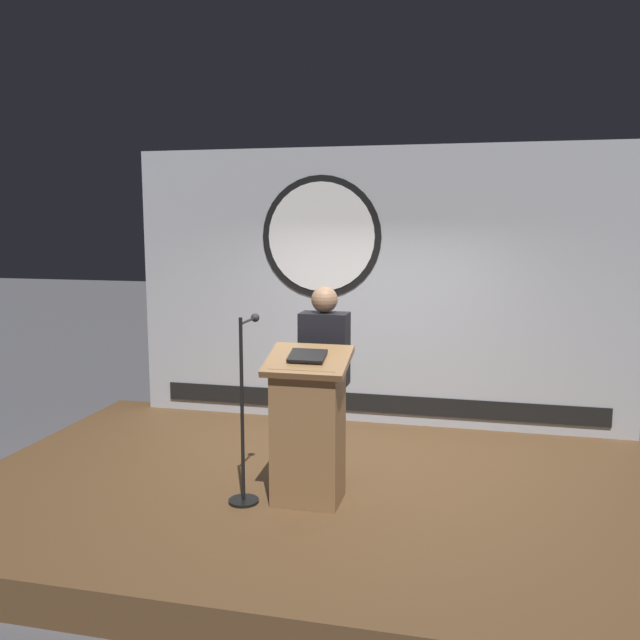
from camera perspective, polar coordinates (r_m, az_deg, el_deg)
name	(u,v)px	position (r m, az deg, el deg)	size (l,w,h in m)	color
ground_plane	(342,517)	(6.04, 1.81, -16.13)	(40.00, 40.00, 0.00)	#4C4C51
stage_platform	(342,500)	(5.98, 1.81, -14.82)	(6.40, 4.00, 0.30)	brown
banner_display	(375,287)	(7.36, 4.64, 2.73)	(5.38, 0.12, 2.97)	#B2B7C1
podium	(308,429)	(5.39, -1.00, -9.06)	(0.64, 0.49, 1.22)	olive
speaker_person	(324,382)	(5.77, 0.37, -5.23)	(0.40, 0.26, 1.66)	black
microphone_stand	(245,438)	(5.46, -6.31, -9.74)	(0.24, 0.50, 1.47)	black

